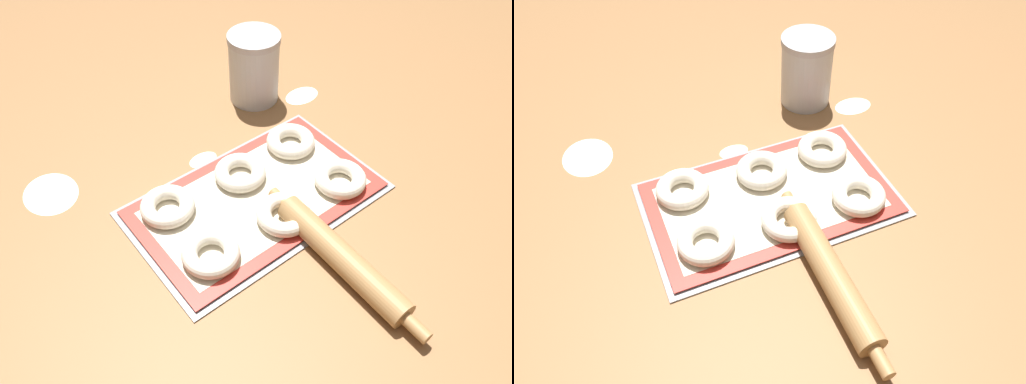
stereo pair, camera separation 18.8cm
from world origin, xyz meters
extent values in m
plane|color=olive|center=(0.00, 0.00, 0.00)|extent=(2.80, 2.80, 0.00)
cube|color=#93969B|center=(0.01, 0.01, 0.00)|extent=(0.53, 0.32, 0.01)
cube|color=red|center=(0.01, 0.01, 0.01)|extent=(0.50, 0.29, 0.00)
cube|color=beige|center=(0.01, 0.01, 0.01)|extent=(0.45, 0.24, 0.00)
torus|color=silver|center=(-0.16, -0.06, 0.03)|extent=(0.11, 0.11, 0.03)
torus|color=silver|center=(0.01, -0.08, 0.03)|extent=(0.11, 0.11, 0.03)
torus|color=silver|center=(0.18, -0.08, 0.03)|extent=(0.11, 0.11, 0.03)
torus|color=silver|center=(-0.16, 0.09, 0.03)|extent=(0.11, 0.11, 0.03)
torus|color=silver|center=(0.02, 0.07, 0.03)|extent=(0.11, 0.11, 0.03)
torus|color=silver|center=(0.17, 0.08, 0.03)|extent=(0.11, 0.11, 0.03)
cylinder|color=silver|center=(0.23, 0.30, 0.08)|extent=(0.13, 0.13, 0.16)
cylinder|color=#B2B2B7|center=(0.23, 0.30, 0.17)|extent=(0.13, 0.13, 0.02)
cylinder|color=#AD7F4C|center=(0.03, -0.22, 0.03)|extent=(0.06, 0.32, 0.05)
cylinder|color=#AD7F4C|center=(0.04, -0.04, 0.03)|extent=(0.03, 0.05, 0.02)
cylinder|color=#AD7F4C|center=(0.03, -0.40, 0.03)|extent=(0.03, 0.05, 0.02)
ellipsoid|color=white|center=(-0.33, 0.30, 0.00)|extent=(0.11, 0.13, 0.00)
ellipsoid|color=white|center=(0.34, 0.22, 0.00)|extent=(0.10, 0.06, 0.00)
ellipsoid|color=white|center=(-0.01, 0.18, 0.00)|extent=(0.07, 0.04, 0.00)
camera|label=1|loc=(-0.43, -0.55, 0.80)|focal=35.00mm
camera|label=2|loc=(-0.27, -0.65, 0.80)|focal=35.00mm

